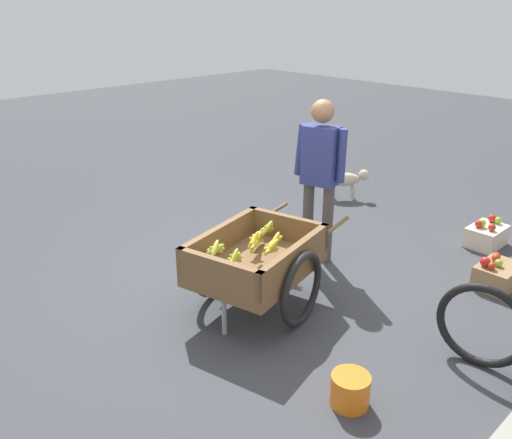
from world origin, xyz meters
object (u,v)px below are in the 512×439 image
object	(u,v)px
plastic_bucket	(350,390)
mixed_fruit_crate	(497,275)
dog	(346,179)
vendor_person	(320,167)
fruit_cart	(256,263)
apple_crate	(486,235)

from	to	relation	value
plastic_bucket	mixed_fruit_crate	world-z (taller)	mixed_fruit_crate
dog	plastic_bucket	bearing A→B (deg)	37.86
vendor_person	dog	world-z (taller)	vendor_person
dog	mixed_fruit_crate	xyz separation A→B (m)	(0.90, 2.45, -0.15)
dog	fruit_cart	bearing A→B (deg)	22.72
fruit_cart	dog	distance (m)	3.02
fruit_cart	mixed_fruit_crate	xyz separation A→B (m)	(-1.88, 1.28, -0.32)
fruit_cart	dog	size ratio (longest dim) A/B	3.39
fruit_cart	vendor_person	xyz separation A→B (m)	(-1.11, -0.26, 0.55)
vendor_person	apple_crate	distance (m)	2.09
dog	apple_crate	xyz separation A→B (m)	(0.09, 1.98, -0.15)
mixed_fruit_crate	plastic_bucket	bearing A→B (deg)	0.35
vendor_person	apple_crate	size ratio (longest dim) A/B	3.73
vendor_person	mixed_fruit_crate	size ratio (longest dim) A/B	3.73
apple_crate	plastic_bucket	bearing A→B (deg)	9.01
dog	plastic_bucket	distance (m)	4.02
apple_crate	mixed_fruit_crate	world-z (taller)	mixed_fruit_crate
fruit_cart	plastic_bucket	distance (m)	1.39
fruit_cart	apple_crate	bearing A→B (deg)	163.22
plastic_bucket	mixed_fruit_crate	bearing A→B (deg)	-179.65
plastic_bucket	vendor_person	bearing A→B (deg)	-133.80
fruit_cart	apple_crate	size ratio (longest dim) A/B	4.05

